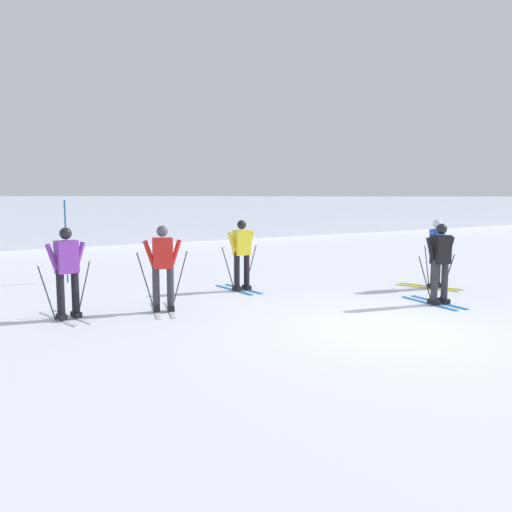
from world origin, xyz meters
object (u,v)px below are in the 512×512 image
at_px(skier_yellow, 242,253).
at_px(skier_blue, 436,252).
at_px(skier_red, 163,266).
at_px(skier_purple, 67,271).
at_px(trail_marker_pole, 66,241).
at_px(skier_black, 440,261).

bearing_deg(skier_yellow, skier_blue, -28.35).
height_order(skier_blue, skier_red, same).
distance_m(skier_blue, skier_purple, 8.58).
distance_m(skier_red, trail_marker_pole, 4.77).
bearing_deg(skier_red, skier_black, -25.39).
relative_size(skier_blue, skier_red, 1.00).
relative_size(skier_yellow, skier_purple, 1.00).
bearing_deg(skier_yellow, trail_marker_pole, 132.88).
xyz_separation_m(skier_black, skier_purple, (-6.91, 2.81, 0.00)).
distance_m(skier_purple, trail_marker_pole, 4.45).
distance_m(skier_blue, skier_yellow, 4.81).
distance_m(skier_black, skier_yellow, 4.51).
distance_m(skier_yellow, trail_marker_pole, 4.83).
relative_size(skier_black, skier_red, 1.00).
bearing_deg(skier_yellow, skier_black, -53.41).
height_order(skier_yellow, trail_marker_pole, trail_marker_pole).
xyz_separation_m(skier_blue, skier_red, (-6.72, 1.12, 0.00)).
bearing_deg(trail_marker_pole, skier_blue, -37.74).
relative_size(skier_blue, skier_purple, 1.00).
bearing_deg(skier_purple, skier_black, -22.13).
xyz_separation_m(skier_black, trail_marker_pole, (-5.97, 7.15, 0.18)).
bearing_deg(skier_purple, skier_red, -11.51).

